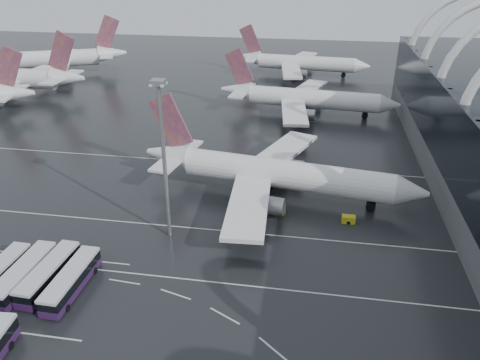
% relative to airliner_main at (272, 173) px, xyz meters
% --- Properties ---
extents(ground, '(420.00, 420.00, 0.00)m').
position_rel_airliner_main_xyz_m(ground, '(-9.31, -26.60, -4.76)').
color(ground, black).
rests_on(ground, ground).
extents(lane_marking_near, '(120.00, 0.25, 0.01)m').
position_rel_airliner_main_xyz_m(lane_marking_near, '(-9.31, -28.60, -4.75)').
color(lane_marking_near, beige).
rests_on(lane_marking_near, ground).
extents(lane_marking_mid, '(120.00, 0.25, 0.01)m').
position_rel_airliner_main_xyz_m(lane_marking_mid, '(-9.31, -14.60, -4.75)').
color(lane_marking_mid, beige).
rests_on(lane_marking_mid, ground).
extents(lane_marking_far, '(120.00, 0.25, 0.01)m').
position_rel_airliner_main_xyz_m(lane_marking_far, '(-9.31, 13.40, -4.75)').
color(lane_marking_far, beige).
rests_on(lane_marking_far, ground).
extents(bus_bay_line_north, '(28.00, 0.25, 0.01)m').
position_rel_airliner_main_xyz_m(bus_bay_line_north, '(-33.31, -26.60, -4.75)').
color(bus_bay_line_north, beige).
rests_on(bus_bay_line_north, ground).
extents(airliner_main, '(56.04, 48.63, 18.99)m').
position_rel_airliner_main_xyz_m(airliner_main, '(0.00, 0.00, 0.00)').
color(airliner_main, white).
rests_on(airliner_main, ground).
extents(airliner_gate_b, '(52.81, 47.23, 18.33)m').
position_rel_airliner_main_xyz_m(airliner_gate_b, '(3.88, 53.01, -0.17)').
color(airliner_gate_b, white).
rests_on(airliner_gate_b, ground).
extents(airliner_gate_c, '(51.96, 47.74, 18.50)m').
position_rel_airliner_main_xyz_m(airliner_gate_c, '(-0.25, 101.10, -0.13)').
color(airliner_gate_c, white).
rests_on(airliner_gate_c, ground).
extents(jet_remote_mid, '(49.28, 39.66, 21.52)m').
position_rel_airliner_main_xyz_m(jet_remote_mid, '(-90.81, 58.22, 0.80)').
color(jet_remote_mid, white).
rests_on(jet_remote_mid, ground).
extents(jet_remote_far, '(47.79, 38.97, 21.56)m').
position_rel_airliner_main_xyz_m(jet_remote_far, '(-91.55, 90.58, 0.81)').
color(jet_remote_far, white).
rests_on(jet_remote_far, ground).
extents(bus_row_near_b, '(3.33, 13.26, 3.25)m').
position_rel_airliner_main_xyz_m(bus_row_near_b, '(-32.43, -33.66, -2.97)').
color(bus_row_near_b, '#2C1441').
rests_on(bus_row_near_b, ground).
extents(bus_row_near_c, '(3.53, 13.12, 3.20)m').
position_rel_airliner_main_xyz_m(bus_row_near_c, '(-29.03, -32.77, -3.00)').
color(bus_row_near_c, '#2C1441').
rests_on(bus_row_near_c, ground).
extents(bus_row_near_d, '(3.23, 13.03, 3.20)m').
position_rel_airliner_main_xyz_m(bus_row_near_d, '(-25.05, -33.68, -3.00)').
color(bus_row_near_d, '#2C1441').
rests_on(bus_row_near_d, ground).
extents(floodlight_mast, '(2.06, 2.06, 26.91)m').
position_rel_airliner_main_xyz_m(floodlight_mast, '(-15.60, -17.51, 12.17)').
color(floodlight_mast, gray).
rests_on(floodlight_mast, ground).
extents(gse_cart_belly_a, '(2.37, 1.40, 1.29)m').
position_rel_airliner_main_xyz_m(gse_cart_belly_a, '(14.69, -8.11, -4.11)').
color(gse_cart_belly_a, '#ADAB17').
rests_on(gse_cart_belly_a, ground).
extents(gse_cart_belly_c, '(2.30, 1.36, 1.25)m').
position_rel_airliner_main_xyz_m(gse_cart_belly_c, '(2.18, -6.91, -4.13)').
color(gse_cart_belly_c, '#ADAB17').
rests_on(gse_cart_belly_c, ground).
extents(gse_cart_belly_e, '(2.33, 1.37, 1.27)m').
position_rel_airliner_main_xyz_m(gse_cart_belly_e, '(2.04, 4.28, -4.12)').
color(gse_cart_belly_e, '#ADAB17').
rests_on(gse_cart_belly_e, ground).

